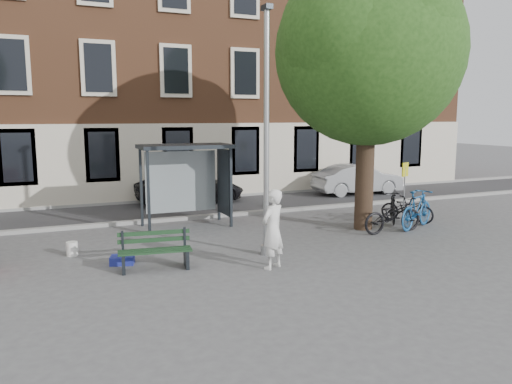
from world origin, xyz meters
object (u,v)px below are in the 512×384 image
at_px(bus_shelter, 197,166).
at_px(bike_d, 393,208).
at_px(car_silver, 358,179).
at_px(car_dark, 190,187).
at_px(bike_c, 407,208).
at_px(painter, 273,229).
at_px(notice_sign, 405,179).
at_px(bike_b, 417,209).
at_px(bike_a, 393,215).
at_px(bench, 155,252).
at_px(lamppost, 266,145).

xyz_separation_m(bus_shelter, bike_d, (6.06, -2.19, -1.42)).
bearing_deg(car_silver, car_dark, 86.93).
relative_size(bike_c, car_silver, 0.43).
distance_m(painter, car_silver, 11.95).
distance_m(car_dark, notice_sign, 8.61).
relative_size(bike_b, bike_d, 1.23).
bearing_deg(bike_a, painter, 109.39).
bearing_deg(car_dark, bike_c, -138.40).
distance_m(car_dark, car_silver, 7.64).
distance_m(bench, car_dark, 9.04).
distance_m(bike_d, notice_sign, 1.03).
bearing_deg(notice_sign, bike_b, -119.10).
relative_size(painter, car_dark, 0.42).
bearing_deg(bus_shelter, painter, -87.01).
relative_size(lamppost, bike_b, 3.00).
bearing_deg(bike_c, car_silver, 38.21).
bearing_deg(car_dark, bike_a, -150.33).
distance_m(bike_c, bike_d, 0.51).
height_order(bike_a, bike_d, bike_a).
height_order(bike_c, car_dark, car_dark).
bearing_deg(lamppost, bike_c, 16.77).
height_order(bike_b, notice_sign, notice_sign).
relative_size(bus_shelter, bike_c, 1.62).
distance_m(bike_a, notice_sign, 1.81).
distance_m(lamppost, bike_a, 5.08).
bearing_deg(notice_sign, car_dark, 109.21).
xyz_separation_m(bike_a, bike_b, (1.07, 0.18, 0.08)).
distance_m(bus_shelter, bike_a, 6.29).
relative_size(bus_shelter, bike_b, 1.40).
height_order(bus_shelter, bike_b, bus_shelter).
relative_size(lamppost, bench, 3.57).
distance_m(bus_shelter, bike_d, 6.60).
bearing_deg(bench, bike_a, 13.92).
bearing_deg(bench, bus_shelter, 69.52).
xyz_separation_m(painter, car_dark, (0.65, 9.47, -0.31)).
xyz_separation_m(bike_b, bike_d, (-0.12, 1.01, -0.11)).
relative_size(bench, bike_a, 0.84).
distance_m(lamppost, car_dark, 8.64).
bearing_deg(bike_d, painter, 61.39).
distance_m(bike_d, car_silver, 6.14).
height_order(car_dark, notice_sign, notice_sign).
distance_m(painter, bike_d, 6.55).
distance_m(bench, bike_c, 9.01).
bearing_deg(bike_a, notice_sign, -52.26).
height_order(bike_a, car_silver, car_silver).
height_order(lamppost, bike_d, lamppost).
bearing_deg(bus_shelter, bike_b, -27.41).
relative_size(painter, bike_c, 1.05).
height_order(bike_a, notice_sign, notice_sign).
distance_m(painter, car_dark, 9.50).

